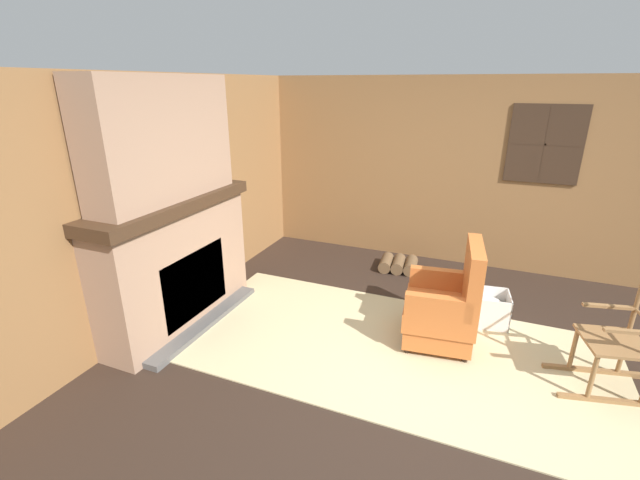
# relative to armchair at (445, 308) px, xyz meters

# --- Properties ---
(ground_plane) EXTENTS (14.00, 14.00, 0.00)m
(ground_plane) POSITION_rel_armchair_xyz_m (-0.07, -0.61, -0.36)
(ground_plane) COLOR #2D2119
(wood_panel_wall_left) EXTENTS (0.06, 5.96, 2.41)m
(wood_panel_wall_left) POSITION_rel_armchair_xyz_m (-2.77, -0.61, 0.84)
(wood_panel_wall_left) COLOR olive
(wood_panel_wall_left) RESTS_ON ground
(wood_panel_wall_back) EXTENTS (5.96, 0.09, 2.41)m
(wood_panel_wall_back) POSITION_rel_armchair_xyz_m (-0.04, 2.10, 0.85)
(wood_panel_wall_back) COLOR olive
(wood_panel_wall_back) RESTS_ON ground
(fireplace_hearth) EXTENTS (0.64, 1.87, 1.30)m
(fireplace_hearth) POSITION_rel_armchair_xyz_m (-2.52, -0.61, 0.28)
(fireplace_hearth) COLOR #9E7A60
(fireplace_hearth) RESTS_ON ground
(chimney_breast) EXTENTS (0.37, 1.56, 1.10)m
(chimney_breast) POSITION_rel_armchair_xyz_m (-2.53, -0.61, 1.48)
(chimney_breast) COLOR #9E7A60
(chimney_breast) RESTS_ON fireplace_hearth
(area_rug) EXTENTS (3.95, 1.93, 0.01)m
(area_rug) POSITION_rel_armchair_xyz_m (-0.43, -0.29, -0.36)
(area_rug) COLOR #C6B789
(area_rug) RESTS_ON ground
(armchair) EXTENTS (0.70, 0.74, 1.00)m
(armchair) POSITION_rel_armchair_xyz_m (0.00, 0.00, 0.00)
(armchair) COLOR #C6662D
(armchair) RESTS_ON ground
(rocking_chair) EXTENTS (0.87, 0.58, 1.14)m
(rocking_chair) POSITION_rel_armchair_xyz_m (1.33, -0.16, 0.03)
(rocking_chair) COLOR olive
(rocking_chair) RESTS_ON ground
(firewood_stack) EXTENTS (0.52, 0.44, 0.16)m
(firewood_stack) POSITION_rel_armchair_xyz_m (-0.76, 1.50, -0.28)
(firewood_stack) COLOR brown
(firewood_stack) RESTS_ON ground
(laundry_basket) EXTENTS (0.45, 0.40, 0.34)m
(laundry_basket) POSITION_rel_armchair_xyz_m (0.37, 0.53, -0.19)
(laundry_basket) COLOR white
(laundry_basket) RESTS_ON ground
(oil_lamp_vase) EXTENTS (0.11, 0.11, 0.29)m
(oil_lamp_vase) POSITION_rel_armchair_xyz_m (-2.57, -1.11, 1.04)
(oil_lamp_vase) COLOR #47708E
(oil_lamp_vase) RESTS_ON fireplace_hearth
(storage_case) EXTENTS (0.15, 0.22, 0.15)m
(storage_case) POSITION_rel_armchair_xyz_m (-2.57, -0.23, 1.01)
(storage_case) COLOR brown
(storage_case) RESTS_ON fireplace_hearth
(decorative_plate_on_mantel) EXTENTS (0.07, 0.26, 0.26)m
(decorative_plate_on_mantel) POSITION_rel_armchair_xyz_m (-2.59, -0.73, 1.06)
(decorative_plate_on_mantel) COLOR gold
(decorative_plate_on_mantel) RESTS_ON fireplace_hearth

